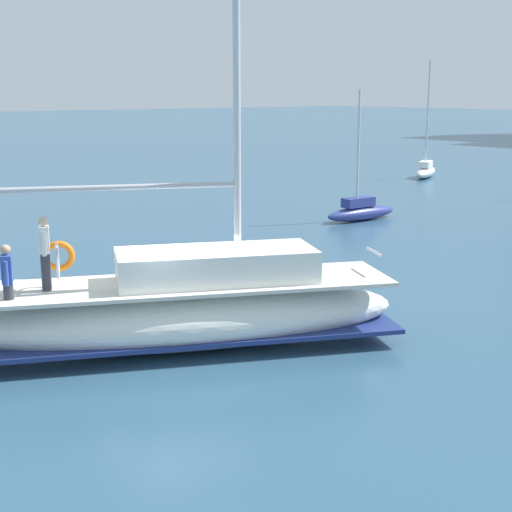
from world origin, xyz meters
TOP-DOWN VIEW (x-y plane):
  - ground_plane at (0.00, 0.00)m, footprint 400.00×400.00m
  - main_sailboat at (0.30, 0.22)m, footprint 6.23×9.72m
  - moored_cutter_left at (-9.10, 15.36)m, footprint 1.04×3.87m
  - moored_cutter_right at (-18.28, 30.94)m, footprint 2.98×4.22m

SIDE VIEW (x-z plane):
  - ground_plane at x=0.00m, z-range 0.00..0.00m
  - moored_cutter_left at x=-9.10m, z-range -2.37..3.26m
  - moored_cutter_right at x=-18.28m, z-range -3.23..4.26m
  - main_sailboat at x=0.30m, z-range -6.29..8.13m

